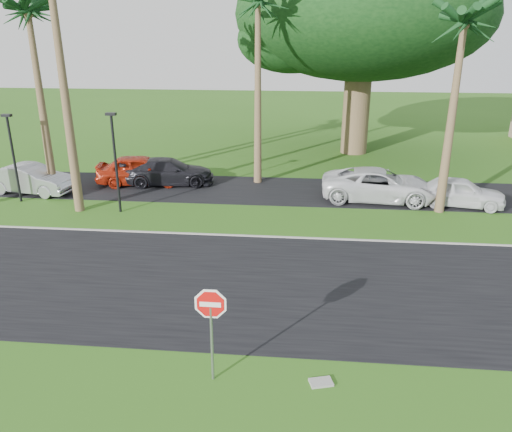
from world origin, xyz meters
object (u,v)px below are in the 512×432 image
Objects in this scene: car_minivan at (379,185)px; car_silver at (31,179)px; car_pickup at (460,192)px; stop_sign_near at (211,316)px; car_red at (141,170)px; car_dark at (169,172)px.

car_silver is at bearing 96.15° from car_minivan.
car_pickup is at bearing -93.45° from car_minivan.
car_silver is 17.95m from car_minivan.
car_pickup is at bearing 55.31° from stop_sign_near.
car_red is (-6.86, 15.95, -0.95)m from stop_sign_near.
car_dark is at bearing 92.07° from car_pickup.
car_dark is 11.35m from car_minivan.
stop_sign_near reaches higher than car_silver.
car_silver is 1.09× the size of car_pickup.
car_red is 16.60m from car_pickup.
car_silver is at bearing 100.67° from car_pickup.
car_silver reaches higher than car_dark.
car_silver is 7.10m from car_dark.
car_minivan reaches higher than car_silver.
car_dark is 15.14m from car_pickup.
car_minivan reaches higher than car_pickup.
car_red is 1.16× the size of car_pickup.
stop_sign_near reaches higher than car_dark.
stop_sign_near is 17.39m from car_red.
stop_sign_near is 0.53× the size of car_dark.
stop_sign_near is 0.58× the size of car_silver.
stop_sign_near reaches higher than car_red.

